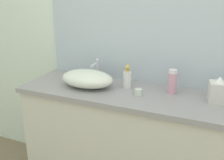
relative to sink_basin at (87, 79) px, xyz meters
name	(u,v)px	position (x,y,z in m)	size (l,w,h in m)	color
bathroom_wall_rear	(163,32)	(0.48, 0.32, 0.33)	(6.00, 0.06, 2.60)	silver
vanity_counter	(137,148)	(0.40, 0.02, -0.51)	(1.77, 0.52, 0.90)	beige
wall_mirror_panel	(153,11)	(0.40, 0.28, 0.48)	(1.72, 0.01, 1.10)	#B2BCC6
sink_basin	(87,79)	(0.00, 0.00, 0.00)	(0.41, 0.26, 0.13)	silver
faucet	(96,68)	(0.00, 0.15, 0.04)	(0.03, 0.12, 0.18)	silver
soap_dispenser	(127,78)	(0.28, 0.10, 0.01)	(0.06, 0.06, 0.18)	white
lotion_bottle	(172,82)	(0.61, 0.12, 0.02)	(0.06, 0.06, 0.17)	pink
tissue_box	(218,91)	(0.91, 0.08, 0.01)	(0.13, 0.13, 0.17)	silver
candle_jar	(138,92)	(0.41, -0.01, -0.04)	(0.05, 0.05, 0.05)	silver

